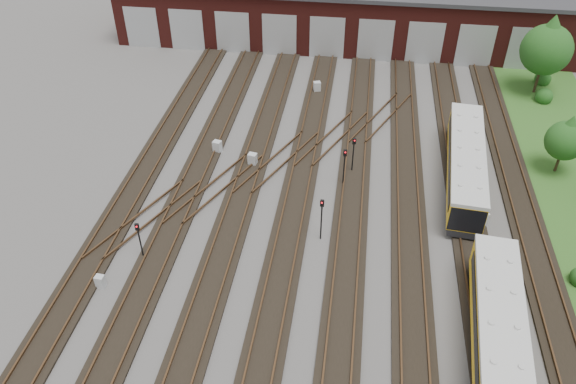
# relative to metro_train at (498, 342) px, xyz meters

# --- Properties ---
(ground) EXTENTS (120.00, 120.00, 0.00)m
(ground) POSITION_rel_metro_train_xyz_m (-10.00, 2.61, -1.74)
(ground) COLOR #4B4845
(ground) RESTS_ON ground
(track_network) EXTENTS (30.40, 70.00, 0.33)m
(track_network) POSITION_rel_metro_train_xyz_m (-10.17, 3.20, -1.64)
(track_network) COLOR black
(track_network) RESTS_ON ground
(maintenance_shed) EXTENTS (51.00, 12.50, 6.35)m
(maintenance_shed) POSITION_rel_metro_train_xyz_m (-10.01, 42.58, 1.46)
(maintenance_shed) COLOR #4B1612
(maintenance_shed) RESTS_ON ground
(metro_train) EXTENTS (3.58, 45.51, 2.76)m
(metro_train) POSITION_rel_metro_train_xyz_m (0.00, 0.00, 0.00)
(metro_train) COLOR black
(metro_train) RESTS_ON ground
(signal_mast_0) EXTENTS (0.27, 0.25, 2.83)m
(signal_mast_0) POSITION_rel_metro_train_xyz_m (-20.94, 5.02, 0.08)
(signal_mast_0) COLOR black
(signal_mast_0) RESTS_ON ground
(signal_mast_1) EXTENTS (0.28, 0.26, 3.05)m
(signal_mast_1) POSITION_rel_metro_train_xyz_m (-8.21, 16.26, 0.21)
(signal_mast_1) COLOR black
(signal_mast_1) RESTS_ON ground
(signal_mast_2) EXTENTS (0.28, 0.26, 3.14)m
(signal_mast_2) POSITION_rel_metro_train_xyz_m (-8.78, 14.50, 0.28)
(signal_mast_2) COLOR black
(signal_mast_2) RESTS_ON ground
(signal_mast_3) EXTENTS (0.26, 0.25, 3.30)m
(signal_mast_3) POSITION_rel_metro_train_xyz_m (-9.86, 8.35, 0.35)
(signal_mast_3) COLOR black
(signal_mast_3) RESTS_ON ground
(relay_cabinet_0) EXTENTS (0.56, 0.48, 0.88)m
(relay_cabinet_0) POSITION_rel_metro_train_xyz_m (-22.57, 2.24, -1.30)
(relay_cabinet_0) COLOR #B9BDBF
(relay_cabinet_0) RESTS_ON ground
(relay_cabinet_1) EXTENTS (0.73, 0.64, 1.06)m
(relay_cabinet_1) POSITION_rel_metro_train_xyz_m (-15.94, 16.04, -1.21)
(relay_cabinet_1) COLOR #B9BDBF
(relay_cabinet_1) RESTS_ON ground
(relay_cabinet_2) EXTENTS (0.74, 0.66, 1.05)m
(relay_cabinet_2) POSITION_rel_metro_train_xyz_m (-19.09, 17.41, -1.22)
(relay_cabinet_2) COLOR #B9BDBF
(relay_cabinet_2) RESTS_ON ground
(relay_cabinet_3) EXTENTS (0.77, 0.71, 1.05)m
(relay_cabinet_3) POSITION_rel_metro_train_xyz_m (-12.19, 28.78, -1.22)
(relay_cabinet_3) COLOR #B9BDBF
(relay_cabinet_3) RESTS_ON ground
(relay_cabinet_4) EXTENTS (0.83, 0.76, 1.14)m
(relay_cabinet_4) POSITION_rel_metro_train_xyz_m (0.86, 11.20, -1.17)
(relay_cabinet_4) COLOR #B9BDBF
(relay_cabinet_4) RESTS_ON ground
(tree_0) EXTENTS (4.58, 4.58, 7.59)m
(tree_0) POSITION_rel_metro_train_xyz_m (8.29, 31.64, 3.13)
(tree_0) COLOR #2F2415
(tree_0) RESTS_ON ground
(tree_1) EXTENTS (2.97, 2.97, 4.93)m
(tree_1) POSITION_rel_metro_train_xyz_m (7.34, 18.56, 1.42)
(tree_1) COLOR #2F2415
(tree_1) RESTS_ON ground
(bush_1) EXTENTS (1.55, 1.55, 1.55)m
(bush_1) POSITION_rel_metro_train_xyz_m (8.76, 29.85, -0.97)
(bush_1) COLOR #174814
(bush_1) RESTS_ON ground
(bush_2) EXTENTS (1.56, 1.56, 1.56)m
(bush_2) POSITION_rel_metro_train_xyz_m (9.40, 33.61, -0.96)
(bush_2) COLOR #174814
(bush_2) RESTS_ON ground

